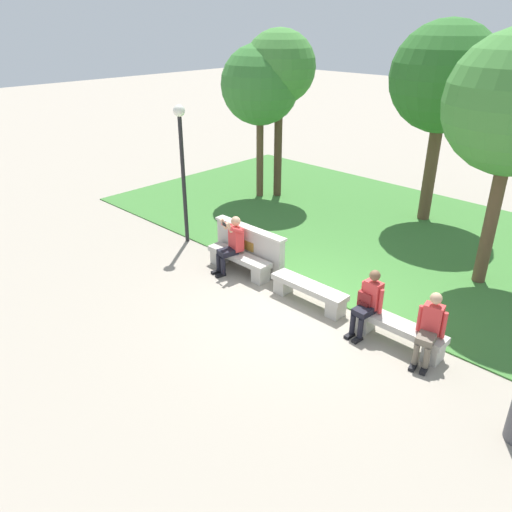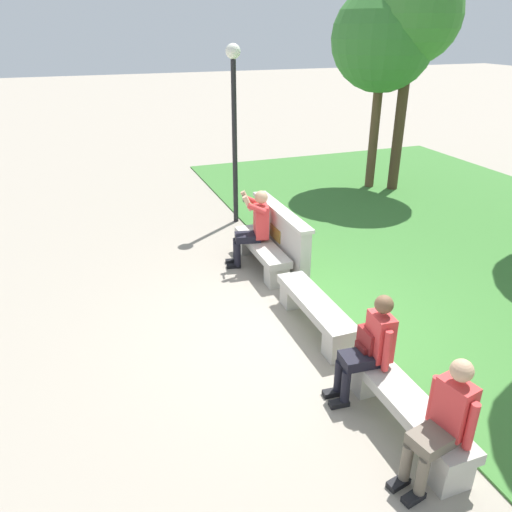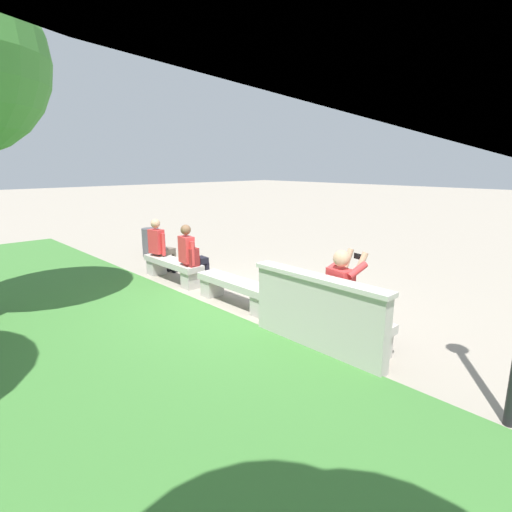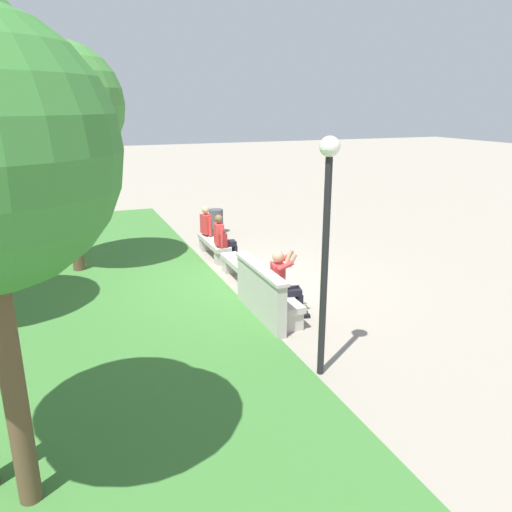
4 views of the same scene
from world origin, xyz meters
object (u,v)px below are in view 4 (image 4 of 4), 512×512
(person_photographer, at_px, (284,280))
(backpack, at_px, (222,240))
(trash_bin, at_px, (216,221))
(bench_main, at_px, (276,300))
(person_distant, at_px, (223,237))
(tree_left_background, at_px, (62,106))
(lamp_post, at_px, (326,223))
(bench_mid, at_px, (214,246))
(person_companion, at_px, (210,227))
(bench_near, at_px, (240,269))

(person_photographer, height_order, backpack, person_photographer)
(trash_bin, bearing_deg, backpack, 165.54)
(person_photographer, xyz_separation_m, trash_bin, (6.62, -0.74, -0.36))
(bench_main, distance_m, person_distant, 3.48)
(tree_left_background, height_order, lamp_post, tree_left_background)
(person_distant, bearing_deg, bench_mid, 6.16)
(bench_mid, distance_m, person_photographer, 4.25)
(bench_main, distance_m, person_companion, 4.66)
(person_photographer, relative_size, trash_bin, 1.76)
(person_distant, height_order, trash_bin, person_distant)
(bench_main, height_order, lamp_post, lamp_post)
(bench_near, bearing_deg, bench_mid, 0.00)
(person_companion, distance_m, tree_left_background, 4.69)
(person_companion, xyz_separation_m, trash_bin, (1.82, -0.75, -0.30))
(bench_mid, relative_size, lamp_post, 0.49)
(bench_near, distance_m, person_companion, 2.64)
(bench_near, relative_size, backpack, 4.03)
(bench_near, relative_size, bench_mid, 1.00)
(bench_mid, bearing_deg, bench_near, 180.00)
(bench_main, xyz_separation_m, tree_left_background, (4.17, 3.38, 3.53))
(person_photographer, relative_size, person_companion, 1.05)
(person_distant, relative_size, lamp_post, 0.36)
(tree_left_background, bearing_deg, person_companion, -82.17)
(person_companion, bearing_deg, person_photographer, -179.87)
(bench_near, relative_size, person_distant, 1.37)
(bench_near, xyz_separation_m, person_companion, (2.61, -0.06, 0.38))
(bench_near, bearing_deg, trash_bin, -10.37)
(bench_near, bearing_deg, person_companion, -1.42)
(backpack, bearing_deg, bench_mid, 1.25)
(person_distant, relative_size, trash_bin, 1.68)
(person_photographer, distance_m, lamp_post, 2.64)
(person_photographer, bearing_deg, lamp_post, 170.52)
(person_distant, height_order, backpack, person_distant)
(trash_bin, bearing_deg, bench_near, 169.63)
(person_distant, xyz_separation_m, tree_left_background, (0.72, 3.45, 3.15))
(bench_near, relative_size, lamp_post, 0.49)
(backpack, xyz_separation_m, trash_bin, (3.09, -0.80, -0.25))
(lamp_post, bearing_deg, backpack, -2.93)
(person_companion, xyz_separation_m, lamp_post, (-6.89, 0.34, 1.64))
(bench_main, relative_size, person_photographer, 1.31)
(bench_main, bearing_deg, backpack, -0.26)
(bench_near, height_order, person_distant, person_distant)
(lamp_post, bearing_deg, trash_bin, -7.10)
(bench_near, bearing_deg, bench_main, 180.00)
(bench_mid, bearing_deg, person_companion, -6.42)
(bench_main, bearing_deg, tree_left_background, 39.01)
(person_photographer, height_order, tree_left_background, tree_left_background)
(person_distant, xyz_separation_m, trash_bin, (3.01, -0.75, -0.30))
(bench_mid, bearing_deg, lamp_post, 177.52)
(bench_mid, bearing_deg, trash_bin, -18.69)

